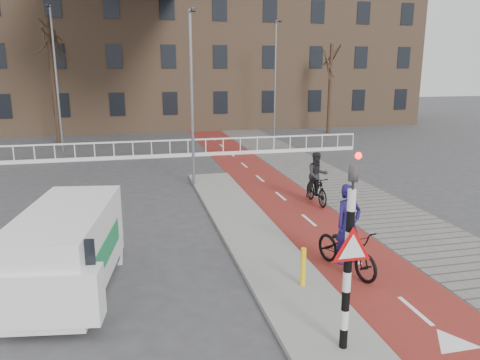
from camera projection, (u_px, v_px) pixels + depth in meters
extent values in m
plane|color=#38383A|center=(328.00, 296.00, 10.30)|extent=(120.00, 120.00, 0.00)
cube|color=maroon|center=(266.00, 184.00, 20.09)|extent=(2.50, 60.00, 0.01)
cube|color=slate|center=(327.00, 180.00, 20.71)|extent=(3.00, 60.00, 0.01)
cube|color=gray|center=(252.00, 234.00, 13.91)|extent=(1.80, 16.00, 0.12)
cylinder|color=black|center=(347.00, 272.00, 7.91)|extent=(0.14, 0.14, 2.88)
imported|color=black|center=(354.00, 165.00, 7.47)|extent=(0.13, 0.16, 0.80)
cylinder|color=#FF0C05|center=(358.00, 156.00, 7.29)|extent=(0.11, 0.02, 0.11)
cylinder|color=yellow|center=(303.00, 267.00, 10.47)|extent=(0.12, 0.12, 0.89)
imported|color=black|center=(347.00, 250.00, 11.43)|extent=(1.26, 2.26, 1.12)
imported|color=#191248|center=(348.00, 224.00, 11.28)|extent=(0.81, 0.63, 1.96)
cube|color=#F52286|center=(352.00, 250.00, 10.85)|extent=(0.28, 0.22, 0.30)
imported|color=black|center=(316.00, 190.00, 17.08)|extent=(0.55, 1.79, 1.07)
imported|color=black|center=(317.00, 175.00, 16.95)|extent=(0.83, 0.66, 1.67)
cube|color=white|center=(67.00, 247.00, 10.45)|extent=(2.36, 4.53, 1.73)
cube|color=#1D884B|center=(25.00, 255.00, 10.28)|extent=(0.43, 2.74, 0.55)
cube|color=#1D884B|center=(108.00, 248.00, 10.67)|extent=(0.43, 2.74, 0.55)
cube|color=black|center=(53.00, 263.00, 8.65)|extent=(1.54, 0.28, 0.90)
cylinder|color=black|center=(10.00, 310.00, 9.14)|extent=(0.30, 0.63, 0.60)
cylinder|color=black|center=(87.00, 307.00, 9.25)|extent=(0.30, 0.63, 0.60)
cylinder|color=black|center=(56.00, 252.00, 11.98)|extent=(0.30, 0.63, 0.60)
cylinder|color=black|center=(114.00, 250.00, 12.10)|extent=(0.30, 0.63, 0.60)
cube|color=silver|center=(113.00, 142.00, 25.05)|extent=(28.00, 0.08, 0.08)
cube|color=silver|center=(114.00, 158.00, 25.25)|extent=(28.00, 0.10, 0.20)
cube|color=#7F6047|center=(140.00, 53.00, 38.47)|extent=(46.00, 10.00, 12.00)
cylinder|color=black|center=(54.00, 84.00, 29.21)|extent=(0.24, 0.24, 7.69)
cylinder|color=black|center=(330.00, 89.00, 34.69)|extent=(0.26, 0.26, 6.51)
cylinder|color=slate|center=(192.00, 102.00, 18.79)|extent=(0.12, 0.12, 7.07)
cylinder|color=slate|center=(57.00, 81.00, 26.84)|extent=(0.12, 0.12, 8.22)
cylinder|color=slate|center=(275.00, 80.00, 32.50)|extent=(0.12, 0.12, 7.93)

